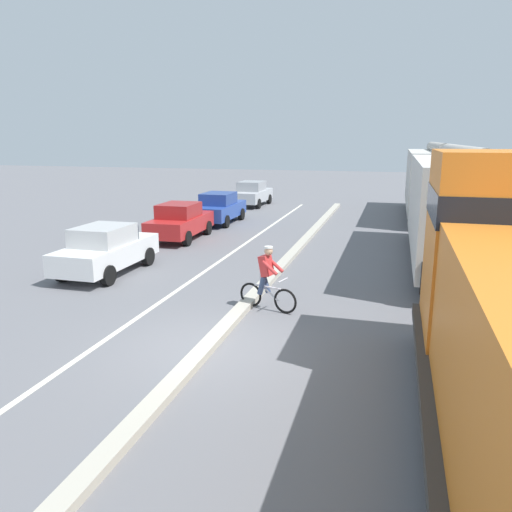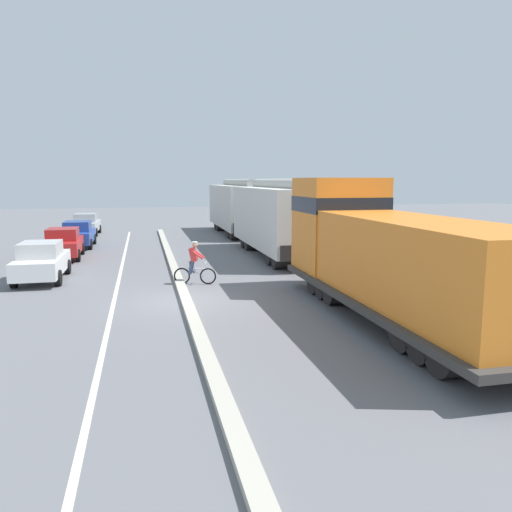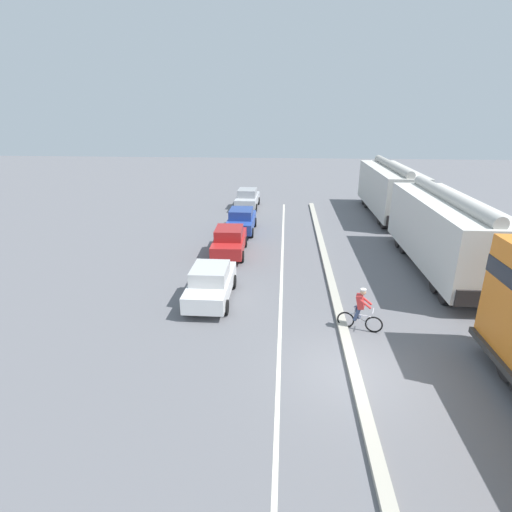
{
  "view_description": "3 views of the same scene",
  "coord_description": "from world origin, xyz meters",
  "px_view_note": "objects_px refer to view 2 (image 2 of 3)",
  "views": [
    {
      "loc": [
        3.68,
        -9.39,
        4.42
      ],
      "look_at": [
        -0.09,
        4.08,
        1.1
      ],
      "focal_mm": 35.0,
      "sensor_mm": 36.0,
      "label": 1
    },
    {
      "loc": [
        -1.34,
        -16.87,
        4.13
      ],
      "look_at": [
        2.41,
        -0.38,
        1.54
      ],
      "focal_mm": 35.0,
      "sensor_mm": 36.0,
      "label": 2
    },
    {
      "loc": [
        -2.34,
        -10.89,
        7.92
      ],
      "look_at": [
        -3.69,
        7.6,
        1.1
      ],
      "focal_mm": 28.0,
      "sensor_mm": 36.0,
      "label": 3
    }
  ],
  "objects_px": {
    "locomotive": "(383,257)",
    "parked_car_red": "(63,243)",
    "hopper_car_middle": "(238,207)",
    "cyclist": "(194,264)",
    "hopper_car_lead": "(278,218)",
    "parked_car_silver": "(86,224)",
    "parked_car_white": "(42,261)",
    "parked_car_blue": "(78,234)"
  },
  "relations": [
    {
      "from": "locomotive",
      "to": "hopper_car_middle",
      "type": "distance_m",
      "value": 23.76
    },
    {
      "from": "hopper_car_middle",
      "to": "parked_car_silver",
      "type": "height_order",
      "value": "hopper_car_middle"
    },
    {
      "from": "locomotive",
      "to": "hopper_car_lead",
      "type": "bearing_deg",
      "value": 90.0
    },
    {
      "from": "cyclist",
      "to": "locomotive",
      "type": "bearing_deg",
      "value": -48.59
    },
    {
      "from": "hopper_car_middle",
      "to": "parked_car_white",
      "type": "xyz_separation_m",
      "value": [
        -11.21,
        -15.8,
        -1.26
      ]
    },
    {
      "from": "locomotive",
      "to": "parked_car_blue",
      "type": "xyz_separation_m",
      "value": [
        -11.0,
        18.49,
        -0.98
      ]
    },
    {
      "from": "hopper_car_lead",
      "to": "hopper_car_middle",
      "type": "relative_size",
      "value": 1.0
    },
    {
      "from": "hopper_car_lead",
      "to": "hopper_car_middle",
      "type": "bearing_deg",
      "value": 90.0
    },
    {
      "from": "parked_car_red",
      "to": "hopper_car_lead",
      "type": "bearing_deg",
      "value": -8.98
    },
    {
      "from": "parked_car_silver",
      "to": "cyclist",
      "type": "distance_m",
      "value": 20.72
    },
    {
      "from": "hopper_car_lead",
      "to": "parked_car_white",
      "type": "distance_m",
      "value": 12.04
    },
    {
      "from": "locomotive",
      "to": "hopper_car_middle",
      "type": "bearing_deg",
      "value": 90.0
    },
    {
      "from": "locomotive",
      "to": "cyclist",
      "type": "height_order",
      "value": "locomotive"
    },
    {
      "from": "hopper_car_lead",
      "to": "parked_car_white",
      "type": "bearing_deg",
      "value": -159.44
    },
    {
      "from": "hopper_car_lead",
      "to": "parked_car_white",
      "type": "relative_size",
      "value": 2.52
    },
    {
      "from": "hopper_car_lead",
      "to": "parked_car_blue",
      "type": "distance_m",
      "value": 12.76
    },
    {
      "from": "parked_car_white",
      "to": "parked_car_silver",
      "type": "height_order",
      "value": "same"
    },
    {
      "from": "hopper_car_lead",
      "to": "parked_car_silver",
      "type": "bearing_deg",
      "value": 129.85
    },
    {
      "from": "hopper_car_lead",
      "to": "hopper_car_middle",
      "type": "height_order",
      "value": "same"
    },
    {
      "from": "locomotive",
      "to": "parked_car_red",
      "type": "distance_m",
      "value": 17.91
    },
    {
      "from": "hopper_car_lead",
      "to": "parked_car_red",
      "type": "bearing_deg",
      "value": 171.02
    },
    {
      "from": "hopper_car_lead",
      "to": "parked_car_silver",
      "type": "xyz_separation_m",
      "value": [
        -11.26,
        13.49,
        -1.26
      ]
    },
    {
      "from": "parked_car_blue",
      "to": "locomotive",
      "type": "bearing_deg",
      "value": -59.24
    },
    {
      "from": "parked_car_silver",
      "to": "hopper_car_middle",
      "type": "bearing_deg",
      "value": -9.53
    },
    {
      "from": "locomotive",
      "to": "cyclist",
      "type": "distance_m",
      "value": 7.85
    },
    {
      "from": "parked_car_red",
      "to": "cyclist",
      "type": "relative_size",
      "value": 2.48
    },
    {
      "from": "parked_car_white",
      "to": "cyclist",
      "type": "bearing_deg",
      "value": -19.21
    },
    {
      "from": "hopper_car_lead",
      "to": "parked_car_blue",
      "type": "relative_size",
      "value": 2.52
    },
    {
      "from": "cyclist",
      "to": "hopper_car_lead",
      "type": "bearing_deg",
      "value": 50.78
    },
    {
      "from": "parked_car_blue",
      "to": "parked_car_silver",
      "type": "distance_m",
      "value": 7.16
    },
    {
      "from": "parked_car_white",
      "to": "parked_car_silver",
      "type": "xyz_separation_m",
      "value": [
        -0.05,
        17.69,
        0.0
      ]
    },
    {
      "from": "locomotive",
      "to": "parked_car_white",
      "type": "bearing_deg",
      "value": 144.64
    },
    {
      "from": "hopper_car_middle",
      "to": "cyclist",
      "type": "xyz_separation_m",
      "value": [
        -5.15,
        -17.91,
        -1.26
      ]
    },
    {
      "from": "hopper_car_middle",
      "to": "parked_car_red",
      "type": "height_order",
      "value": "hopper_car_middle"
    },
    {
      "from": "parked_car_silver",
      "to": "parked_car_white",
      "type": "bearing_deg",
      "value": -89.84
    },
    {
      "from": "hopper_car_middle",
      "to": "parked_car_red",
      "type": "distance_m",
      "value": 14.96
    },
    {
      "from": "parked_car_red",
      "to": "parked_car_white",
      "type": "bearing_deg",
      "value": -89.99
    },
    {
      "from": "parked_car_white",
      "to": "parked_car_silver",
      "type": "relative_size",
      "value": 0.99
    },
    {
      "from": "parked_car_white",
      "to": "parked_car_blue",
      "type": "bearing_deg",
      "value": 88.89
    },
    {
      "from": "hopper_car_middle",
      "to": "cyclist",
      "type": "height_order",
      "value": "hopper_car_middle"
    },
    {
      "from": "locomotive",
      "to": "parked_car_white",
      "type": "relative_size",
      "value": 2.76
    },
    {
      "from": "parked_car_red",
      "to": "parked_car_silver",
      "type": "bearing_deg",
      "value": 90.23
    }
  ]
}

